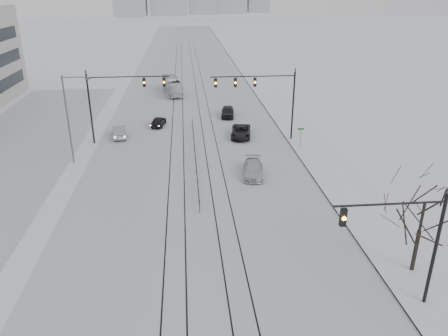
# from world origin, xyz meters

# --- Properties ---
(road) EXTENTS (22.00, 260.00, 0.02)m
(road) POSITION_xyz_m (0.00, 60.00, 0.01)
(road) COLOR silver
(road) RESTS_ON ground
(sidewalk_east) EXTENTS (5.00, 260.00, 0.16)m
(sidewalk_east) POSITION_xyz_m (13.50, 60.00, 0.08)
(sidewalk_east) COLOR silver
(sidewalk_east) RESTS_ON ground
(curb) EXTENTS (0.10, 260.00, 0.12)m
(curb) POSITION_xyz_m (11.05, 60.00, 0.06)
(curb) COLOR gray
(curb) RESTS_ON ground
(parking_strip) EXTENTS (14.00, 60.00, 0.03)m
(parking_strip) POSITION_xyz_m (-20.00, 35.00, 0.01)
(parking_strip) COLOR silver
(parking_strip) RESTS_ON ground
(tram_rails) EXTENTS (5.30, 180.00, 0.01)m
(tram_rails) POSITION_xyz_m (-0.00, 40.00, 0.02)
(tram_rails) COLOR black
(tram_rails) RESTS_ON ground
(traffic_mast_near) EXTENTS (6.10, 0.37, 7.00)m
(traffic_mast_near) POSITION_xyz_m (10.79, 6.00, 4.56)
(traffic_mast_near) COLOR black
(traffic_mast_near) RESTS_ON ground
(traffic_mast_ne) EXTENTS (9.60, 0.37, 8.00)m
(traffic_mast_ne) POSITION_xyz_m (8.15, 34.99, 5.76)
(traffic_mast_ne) COLOR black
(traffic_mast_ne) RESTS_ON ground
(traffic_mast_nw) EXTENTS (9.10, 0.37, 8.00)m
(traffic_mast_nw) POSITION_xyz_m (-8.52, 36.00, 5.57)
(traffic_mast_nw) COLOR black
(traffic_mast_nw) RESTS_ON ground
(street_light_west) EXTENTS (2.73, 0.25, 9.00)m
(street_light_west) POSITION_xyz_m (-12.20, 30.00, 5.21)
(street_light_west) COLOR #595B60
(street_light_west) RESTS_ON ground
(bare_tree) EXTENTS (4.40, 4.40, 6.10)m
(bare_tree) POSITION_xyz_m (13.20, 9.00, 4.49)
(bare_tree) COLOR black
(bare_tree) RESTS_ON ground
(median_fence) EXTENTS (0.06, 24.00, 1.00)m
(median_fence) POSITION_xyz_m (0.00, 30.00, 0.53)
(median_fence) COLOR black
(median_fence) RESTS_ON ground
(street_sign) EXTENTS (0.70, 0.06, 2.40)m
(street_sign) POSITION_xyz_m (11.80, 32.00, 1.61)
(street_sign) COLOR #595B60
(street_sign) RESTS_ON ground
(sedan_sb_inner) EXTENTS (2.12, 3.88, 1.25)m
(sedan_sb_inner) POSITION_xyz_m (-4.36, 41.97, 0.63)
(sedan_sb_inner) COLOR black
(sedan_sb_inner) RESTS_ON ground
(sedan_sb_outer) EXTENTS (2.09, 4.47, 1.42)m
(sedan_sb_outer) POSITION_xyz_m (-8.81, 37.90, 0.71)
(sedan_sb_outer) COLOR gray
(sedan_sb_outer) RESTS_ON ground
(sedan_nb_front) EXTENTS (3.00, 5.17, 1.36)m
(sedan_nb_front) POSITION_xyz_m (5.72, 36.56, 0.68)
(sedan_nb_front) COLOR black
(sedan_nb_front) RESTS_ON ground
(sedan_nb_right) EXTENTS (2.46, 4.78, 1.33)m
(sedan_nb_right) POSITION_xyz_m (5.42, 25.01, 0.66)
(sedan_nb_right) COLOR silver
(sedan_nb_right) RESTS_ON ground
(sedan_nb_far) EXTENTS (2.20, 4.44, 1.46)m
(sedan_nb_far) POSITION_xyz_m (5.01, 45.47, 0.73)
(sedan_nb_far) COLOR black
(sedan_nb_far) RESTS_ON ground
(box_truck) EXTENTS (3.68, 9.88, 2.69)m
(box_truck) POSITION_xyz_m (-2.86, 60.29, 1.34)
(box_truck) COLOR silver
(box_truck) RESTS_ON ground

